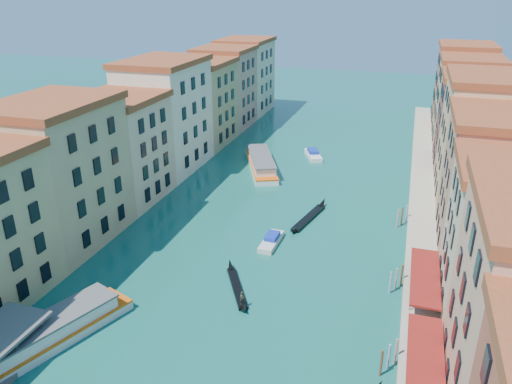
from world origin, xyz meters
TOP-DOWN VIEW (x-y plane):
  - left_bank_palazzos at (-26.00, 64.68)m, footprint 12.80×128.40m
  - right_bank_palazzos at (30.00, 65.00)m, footprint 12.80×128.40m
  - quay at (22.00, 65.00)m, footprint 4.00×140.00m
  - restaurant_awnings at (22.19, 23.00)m, footprint 3.20×44.55m
  - mooring_poles_right at (19.10, 28.80)m, footprint 1.44×54.24m
  - vaporetto_near at (-13.83, 19.65)m, footprint 10.15×18.32m
  - vaporetto_far at (-8.17, 75.31)m, footprint 11.31×18.70m
  - gondola_fore at (1.09, 34.36)m, footprint 6.24×10.25m
  - gondola_far at (5.41, 55.95)m, footprint 3.89×13.13m
  - motorboat_mid at (1.96, 46.52)m, footprint 2.19×6.36m
  - motorboat_far at (0.16, 85.44)m, footprint 5.05×7.73m

SIDE VIEW (x-z plane):
  - gondola_fore at x=1.09m, z-range -0.75..1.50m
  - gondola_far at x=5.41m, z-range -0.55..1.32m
  - quay at x=22.00m, z-range 0.00..1.00m
  - motorboat_mid at x=1.96m, z-range -0.14..1.16m
  - motorboat_far at x=0.16m, z-range -0.17..1.36m
  - vaporetto_near at x=-13.83m, z-range -0.13..2.55m
  - vaporetto_far at x=-8.17m, z-range -0.14..2.62m
  - mooring_poles_right at x=19.10m, z-range -0.30..2.90m
  - restaurant_awnings at x=22.19m, z-range 1.43..4.55m
  - left_bank_palazzos at x=-26.00m, z-range -0.79..20.21m
  - right_bank_palazzos at x=30.00m, z-range -0.75..20.25m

